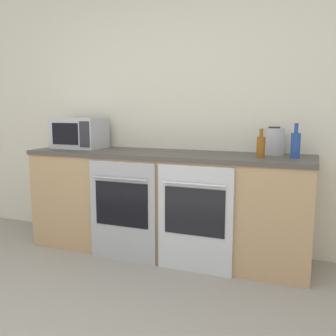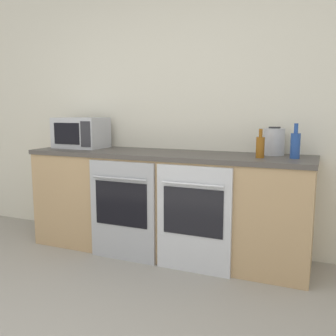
# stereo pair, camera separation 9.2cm
# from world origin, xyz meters

# --- Properties ---
(wall_back) EXTENTS (10.00, 0.06, 2.60)m
(wall_back) POSITION_xyz_m (0.00, 2.38, 1.30)
(wall_back) COLOR silver
(wall_back) RESTS_ON ground_plane
(counter_back) EXTENTS (2.54, 0.62, 0.92)m
(counter_back) POSITION_xyz_m (0.00, 2.05, 0.46)
(counter_back) COLOR tan
(counter_back) RESTS_ON ground_plane
(oven_left) EXTENTS (0.62, 0.06, 0.87)m
(oven_left) POSITION_xyz_m (-0.27, 1.74, 0.44)
(oven_left) COLOR #A8AAAF
(oven_left) RESTS_ON ground_plane
(oven_right) EXTENTS (0.62, 0.06, 0.87)m
(oven_right) POSITION_xyz_m (0.38, 1.74, 0.44)
(oven_right) COLOR silver
(oven_right) RESTS_ON ground_plane
(microwave) EXTENTS (0.48, 0.35, 0.30)m
(microwave) POSITION_xyz_m (-0.93, 2.11, 1.07)
(microwave) COLOR #B7BABF
(microwave) RESTS_ON counter_back
(bottle_blue) EXTENTS (0.07, 0.07, 0.27)m
(bottle_blue) POSITION_xyz_m (1.09, 2.06, 1.03)
(bottle_blue) COLOR #234793
(bottle_blue) RESTS_ON counter_back
(bottle_amber) EXTENTS (0.07, 0.07, 0.23)m
(bottle_amber) POSITION_xyz_m (0.84, 1.99, 1.01)
(bottle_amber) COLOR #8C5114
(bottle_amber) RESTS_ON counter_back
(kettle) EXTENTS (0.17, 0.17, 0.23)m
(kettle) POSITION_xyz_m (0.91, 2.23, 1.04)
(kettle) COLOR #B7BABF
(kettle) RESTS_ON counter_back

